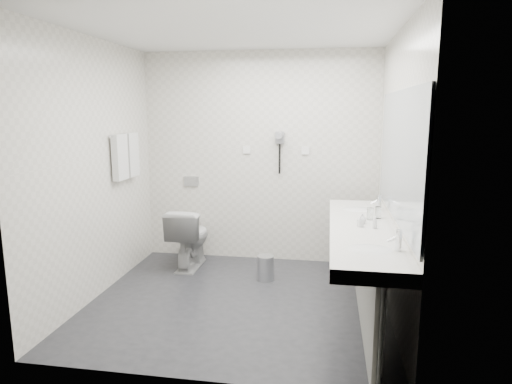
# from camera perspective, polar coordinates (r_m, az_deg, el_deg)

# --- Properties ---
(floor) EXTENTS (2.80, 2.80, 0.00)m
(floor) POSITION_cam_1_polar(r_m,az_deg,el_deg) (4.42, -2.30, -13.80)
(floor) COLOR #242428
(floor) RESTS_ON ground
(ceiling) EXTENTS (2.80, 2.80, 0.00)m
(ceiling) POSITION_cam_1_polar(r_m,az_deg,el_deg) (4.09, -2.57, 20.06)
(ceiling) COLOR silver
(ceiling) RESTS_ON wall_back
(wall_back) EXTENTS (2.80, 0.00, 2.80)m
(wall_back) POSITION_cam_1_polar(r_m,az_deg,el_deg) (5.34, 0.42, 4.36)
(wall_back) COLOR silver
(wall_back) RESTS_ON floor
(wall_front) EXTENTS (2.80, 0.00, 2.80)m
(wall_front) POSITION_cam_1_polar(r_m,az_deg,el_deg) (2.83, -7.78, -1.17)
(wall_front) COLOR silver
(wall_front) RESTS_ON floor
(wall_left) EXTENTS (0.00, 2.60, 2.60)m
(wall_left) POSITION_cam_1_polar(r_m,az_deg,el_deg) (4.57, -19.91, 2.70)
(wall_left) COLOR silver
(wall_left) RESTS_ON floor
(wall_right) EXTENTS (0.00, 2.60, 2.60)m
(wall_right) POSITION_cam_1_polar(r_m,az_deg,el_deg) (4.03, 17.46, 1.89)
(wall_right) COLOR silver
(wall_right) RESTS_ON floor
(vanity_counter) EXTENTS (0.55, 2.20, 0.10)m
(vanity_counter) POSITION_cam_1_polar(r_m,az_deg,el_deg) (3.90, 13.49, -4.96)
(vanity_counter) COLOR silver
(vanity_counter) RESTS_ON floor
(vanity_panel) EXTENTS (0.03, 2.15, 0.75)m
(vanity_panel) POSITION_cam_1_polar(r_m,az_deg,el_deg) (4.03, 13.59, -10.81)
(vanity_panel) COLOR gray
(vanity_panel) RESTS_ON floor
(vanity_post_near) EXTENTS (0.06, 0.06, 0.75)m
(vanity_post_near) POSITION_cam_1_polar(r_m,az_deg,el_deg) (3.09, 15.59, -17.76)
(vanity_post_near) COLOR silver
(vanity_post_near) RESTS_ON floor
(vanity_post_far) EXTENTS (0.06, 0.06, 0.75)m
(vanity_post_far) POSITION_cam_1_polar(r_m,az_deg,el_deg) (5.01, 13.09, -6.54)
(vanity_post_far) COLOR silver
(vanity_post_far) RESTS_ON floor
(mirror) EXTENTS (0.02, 2.20, 1.05)m
(mirror) POSITION_cam_1_polar(r_m,az_deg,el_deg) (3.81, 17.81, 4.44)
(mirror) COLOR #B2BCC6
(mirror) RESTS_ON wall_right
(basin_near) EXTENTS (0.40, 0.31, 0.05)m
(basin_near) POSITION_cam_1_polar(r_m,az_deg,el_deg) (3.26, 14.30, -7.36)
(basin_near) COLOR white
(basin_near) RESTS_ON vanity_counter
(basin_far) EXTENTS (0.40, 0.31, 0.05)m
(basin_far) POSITION_cam_1_polar(r_m,az_deg,el_deg) (4.52, 12.94, -2.37)
(basin_far) COLOR white
(basin_far) RESTS_ON vanity_counter
(faucet_near) EXTENTS (0.04, 0.04, 0.15)m
(faucet_near) POSITION_cam_1_polar(r_m,az_deg,el_deg) (3.26, 17.80, -5.91)
(faucet_near) COLOR silver
(faucet_near) RESTS_ON vanity_counter
(faucet_far) EXTENTS (0.04, 0.04, 0.15)m
(faucet_far) POSITION_cam_1_polar(r_m,az_deg,el_deg) (4.52, 15.46, -1.32)
(faucet_far) COLOR silver
(faucet_far) RESTS_ON vanity_counter
(soap_bottle_a) EXTENTS (0.06, 0.06, 0.09)m
(soap_bottle_a) POSITION_cam_1_polar(r_m,az_deg,el_deg) (3.84, 13.23, -3.69)
(soap_bottle_a) COLOR white
(soap_bottle_a) RESTS_ON vanity_counter
(soap_bottle_b) EXTENTS (0.09, 0.09, 0.09)m
(soap_bottle_b) POSITION_cam_1_polar(r_m,az_deg,el_deg) (3.96, 13.46, -3.32)
(soap_bottle_b) COLOR white
(soap_bottle_b) RESTS_ON vanity_counter
(soap_bottle_c) EXTENTS (0.05, 0.05, 0.10)m
(soap_bottle_c) POSITION_cam_1_polar(r_m,az_deg,el_deg) (3.82, 15.00, -3.77)
(soap_bottle_c) COLOR white
(soap_bottle_c) RESTS_ON vanity_counter
(glass_left) EXTENTS (0.08, 0.08, 0.11)m
(glass_left) POSITION_cam_1_polar(r_m,az_deg,el_deg) (4.11, 14.41, -2.71)
(glass_left) COLOR silver
(glass_left) RESTS_ON vanity_counter
(glass_right) EXTENTS (0.07, 0.07, 0.11)m
(glass_right) POSITION_cam_1_polar(r_m,az_deg,el_deg) (4.18, 15.37, -2.55)
(glass_right) COLOR silver
(glass_right) RESTS_ON vanity_counter
(toilet) EXTENTS (0.40, 0.70, 0.71)m
(toilet) POSITION_cam_1_polar(r_m,az_deg,el_deg) (5.28, -8.51, -5.75)
(toilet) COLOR white
(toilet) RESTS_ON floor
(flush_plate) EXTENTS (0.18, 0.02, 0.12)m
(flush_plate) POSITION_cam_1_polar(r_m,az_deg,el_deg) (5.56, -8.29, 1.38)
(flush_plate) COLOR #B2B5BA
(flush_plate) RESTS_ON wall_back
(pedal_bin) EXTENTS (0.24, 0.24, 0.26)m
(pedal_bin) POSITION_cam_1_polar(r_m,az_deg,el_deg) (4.88, 1.23, -9.78)
(pedal_bin) COLOR #B2B5BA
(pedal_bin) RESTS_ON floor
(bin_lid) EXTENTS (0.18, 0.18, 0.02)m
(bin_lid) POSITION_cam_1_polar(r_m,az_deg,el_deg) (4.84, 1.24, -8.27)
(bin_lid) COLOR #B2B5BA
(bin_lid) RESTS_ON pedal_bin
(towel_rail) EXTENTS (0.02, 0.62, 0.02)m
(towel_rail) POSITION_cam_1_polar(r_m,az_deg,el_deg) (5.00, -16.55, 6.97)
(towel_rail) COLOR silver
(towel_rail) RESTS_ON wall_left
(towel_near) EXTENTS (0.07, 0.24, 0.48)m
(towel_near) POSITION_cam_1_polar(r_m,az_deg,el_deg) (4.89, -17.02, 4.29)
(towel_near) COLOR silver
(towel_near) RESTS_ON towel_rail
(towel_far) EXTENTS (0.07, 0.24, 0.48)m
(towel_far) POSITION_cam_1_polar(r_m,az_deg,el_deg) (5.14, -15.65, 4.63)
(towel_far) COLOR silver
(towel_far) RESTS_ON towel_rail
(dryer_cradle) EXTENTS (0.10, 0.04, 0.14)m
(dryer_cradle) POSITION_cam_1_polar(r_m,az_deg,el_deg) (5.26, 3.08, 6.98)
(dryer_cradle) COLOR gray
(dryer_cradle) RESTS_ON wall_back
(dryer_barrel) EXTENTS (0.08, 0.14, 0.08)m
(dryer_barrel) POSITION_cam_1_polar(r_m,az_deg,el_deg) (5.19, 3.00, 7.27)
(dryer_barrel) COLOR gray
(dryer_barrel) RESTS_ON dryer_cradle
(dryer_cord) EXTENTS (0.02, 0.02, 0.35)m
(dryer_cord) POSITION_cam_1_polar(r_m,az_deg,el_deg) (5.27, 3.04, 4.26)
(dryer_cord) COLOR black
(dryer_cord) RESTS_ON dryer_cradle
(switch_plate_a) EXTENTS (0.09, 0.02, 0.09)m
(switch_plate_a) POSITION_cam_1_polar(r_m,az_deg,el_deg) (5.35, -1.20, 5.44)
(switch_plate_a) COLOR white
(switch_plate_a) RESTS_ON wall_back
(switch_plate_b) EXTENTS (0.09, 0.02, 0.09)m
(switch_plate_b) POSITION_cam_1_polar(r_m,az_deg,el_deg) (5.27, 6.35, 5.30)
(switch_plate_b) COLOR white
(switch_plate_b) RESTS_ON wall_back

